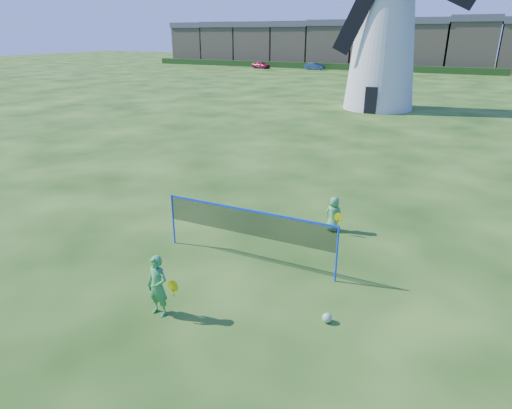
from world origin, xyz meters
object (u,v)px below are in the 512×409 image
object	(u,v)px
windmill	(384,33)
car_left	(261,65)
player_girl	(158,286)
player_boy	(334,214)
badminton_net	(248,223)
car_right	(314,66)
play_ball	(327,318)

from	to	relation	value
windmill	car_left	distance (m)	44.60
player_girl	player_boy	size ratio (longest dim) A/B	1.27
badminton_net	car_right	world-z (taller)	badminton_net
badminton_net	player_boy	size ratio (longest dim) A/B	4.43
player_girl	car_right	world-z (taller)	player_girl
car_left	car_right	size ratio (longest dim) A/B	1.07
badminton_net	play_ball	world-z (taller)	badminton_net
player_girl	car_left	xyz separation A→B (m)	(-29.03, 65.93, -0.12)
car_left	car_right	world-z (taller)	car_left
badminton_net	player_girl	size ratio (longest dim) A/B	3.49
player_girl	car_right	bearing A→B (deg)	110.16
play_ball	car_right	world-z (taller)	car_right
player_girl	car_left	distance (m)	72.04
windmill	player_girl	bearing A→B (deg)	-86.94
windmill	player_boy	xyz separation A→B (m)	(3.85, -25.02, -5.28)
player_girl	windmill	bearing A→B (deg)	96.89
badminton_net	player_girl	distance (m)	3.20
badminton_net	car_right	xyz separation A→B (m)	(-20.40, 64.28, -0.60)
play_ball	windmill	bearing A→B (deg)	99.84
windmill	car_right	distance (m)	40.88
badminton_net	car_right	distance (m)	67.44
play_ball	car_left	world-z (taller)	car_left
windmill	player_girl	size ratio (longest dim) A/B	11.90
player_boy	car_left	world-z (taller)	car_left
car_left	player_boy	bearing A→B (deg)	-134.67
player_boy	play_ball	distance (m)	4.92
car_left	car_right	distance (m)	9.40
player_girl	badminton_net	bearing A→B (deg)	81.96
windmill	play_ball	size ratio (longest dim) A/B	78.31
player_girl	player_boy	distance (m)	6.47
badminton_net	play_ball	distance (m)	3.48
car_right	player_girl	bearing A→B (deg)	-164.48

